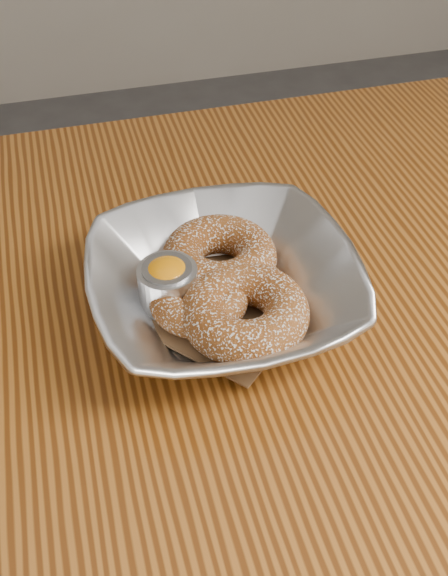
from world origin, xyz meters
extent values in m
cube|color=brown|center=(0.00, 0.00, 0.73)|extent=(1.20, 0.80, 0.04)
imported|color=silver|center=(-0.07, 0.01, 0.78)|extent=(0.25, 0.25, 0.06)
cube|color=brown|center=(-0.07, 0.01, 0.76)|extent=(0.20, 0.20, 0.00)
torus|color=brown|center=(-0.07, 0.06, 0.78)|extent=(0.15, 0.15, 0.04)
torus|color=brown|center=(-0.06, -0.02, 0.78)|extent=(0.13, 0.13, 0.04)
torus|color=brown|center=(-0.10, 0.01, 0.78)|extent=(0.10, 0.10, 0.03)
cylinder|color=silver|center=(-0.12, 0.03, 0.78)|extent=(0.06, 0.06, 0.04)
cylinder|color=gray|center=(-0.12, 0.03, 0.78)|extent=(0.05, 0.05, 0.04)
ellipsoid|color=orange|center=(-0.12, 0.03, 0.80)|extent=(0.04, 0.04, 0.03)
camera|label=1|loc=(-0.19, -0.43, 1.20)|focal=42.00mm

